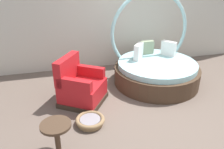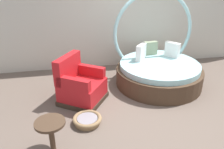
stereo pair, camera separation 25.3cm
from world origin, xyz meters
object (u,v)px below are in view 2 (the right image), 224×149
(red_armchair, at_px, (80,86))
(side_table, at_px, (50,127))
(pet_basket, at_px, (87,120))
(round_daybed, at_px, (158,68))

(red_armchair, distance_m, side_table, 1.44)
(red_armchair, bearing_deg, side_table, -110.51)
(pet_basket, distance_m, side_table, 0.86)
(round_daybed, height_order, pet_basket, round_daybed)
(round_daybed, relative_size, red_armchair, 1.86)
(pet_basket, bearing_deg, red_armchair, 94.28)
(red_armchair, relative_size, pet_basket, 2.17)
(pet_basket, xyz_separation_m, side_table, (-0.56, -0.55, 0.35))
(round_daybed, height_order, red_armchair, round_daybed)
(pet_basket, bearing_deg, side_table, -135.56)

